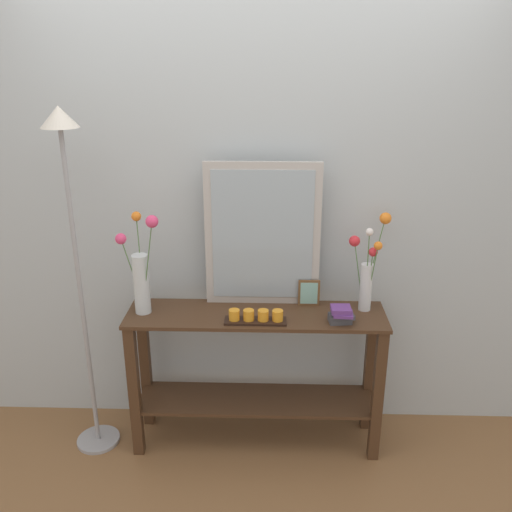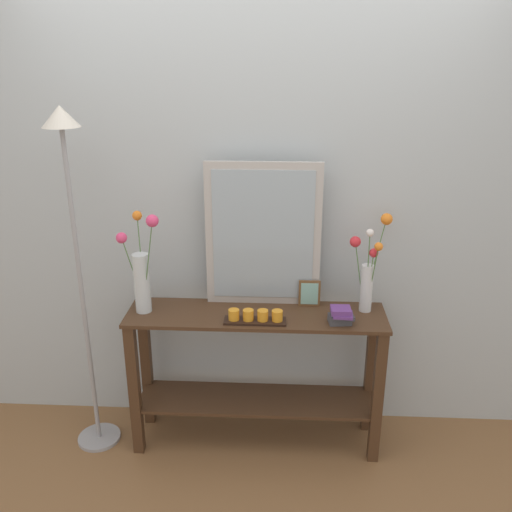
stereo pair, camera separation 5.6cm
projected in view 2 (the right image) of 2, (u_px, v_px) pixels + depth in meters
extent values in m
cube|color=brown|center=(256.00, 440.00, 3.18)|extent=(7.00, 6.00, 0.02)
cube|color=#B2BCC1|center=(259.00, 200.00, 2.98)|extent=(6.40, 0.08, 2.70)
cube|color=#472D1C|center=(256.00, 315.00, 2.90)|extent=(1.37, 0.34, 0.02)
cube|color=#472D1C|center=(256.00, 400.00, 3.09)|extent=(1.31, 0.30, 0.02)
cube|color=#472D1C|center=(135.00, 391.00, 2.95)|extent=(0.06, 0.06, 0.79)
cube|color=#472D1C|center=(377.00, 398.00, 2.88)|extent=(0.06, 0.06, 0.79)
cube|color=#472D1C|center=(147.00, 364.00, 3.20)|extent=(0.06, 0.06, 0.79)
cube|color=#472D1C|center=(370.00, 371.00, 3.14)|extent=(0.06, 0.06, 0.79)
cube|color=#B7B2AD|center=(263.00, 235.00, 2.89)|extent=(0.61, 0.03, 0.78)
cube|color=#9EADB7|center=(263.00, 236.00, 2.88)|extent=(0.53, 0.00, 0.70)
cylinder|color=silver|center=(142.00, 283.00, 2.87)|extent=(0.08, 0.08, 0.32)
cylinder|color=#4C753D|center=(148.00, 266.00, 2.80)|extent=(0.09, 0.04, 0.50)
sphere|color=#EA4275|center=(152.00, 221.00, 2.70)|extent=(0.06, 0.06, 0.06)
cylinder|color=#4C753D|center=(141.00, 262.00, 2.86)|extent=(0.03, 0.06, 0.49)
sphere|color=orange|center=(137.00, 216.00, 2.80)|extent=(0.05, 0.05, 0.05)
cylinder|color=#4C753D|center=(134.00, 273.00, 2.84)|extent=(0.09, 0.04, 0.40)
sphere|color=#EA4275|center=(121.00, 238.00, 2.76)|extent=(0.06, 0.06, 0.06)
cylinder|color=silver|center=(366.00, 288.00, 2.89)|extent=(0.07, 0.07, 0.26)
cylinder|color=#4C753D|center=(374.00, 263.00, 2.89)|extent=(0.11, 0.08, 0.47)
sphere|color=orange|center=(387.00, 219.00, 2.84)|extent=(0.06, 0.06, 0.06)
cylinder|color=#4C753D|center=(359.00, 275.00, 2.90)|extent=(0.06, 0.07, 0.35)
sphere|color=red|center=(355.00, 242.00, 2.87)|extent=(0.06, 0.06, 0.06)
cylinder|color=#4C753D|center=(368.00, 271.00, 2.83)|extent=(0.02, 0.03, 0.43)
sphere|color=silver|center=(370.00, 233.00, 2.75)|extent=(0.04, 0.04, 0.04)
cylinder|color=#4C753D|center=(372.00, 278.00, 2.84)|extent=(0.03, 0.07, 0.36)
sphere|color=orange|center=(379.00, 247.00, 2.74)|extent=(0.04, 0.04, 0.04)
cylinder|color=#4C753D|center=(370.00, 281.00, 2.86)|extent=(0.02, 0.02, 0.32)
sphere|color=red|center=(374.00, 253.00, 2.80)|extent=(0.05, 0.05, 0.05)
cube|color=black|center=(256.00, 321.00, 2.81)|extent=(0.32, 0.09, 0.01)
cylinder|color=orange|center=(234.00, 315.00, 2.80)|extent=(0.06, 0.06, 0.05)
cylinder|color=orange|center=(248.00, 315.00, 2.80)|extent=(0.06, 0.06, 0.05)
cylinder|color=orange|center=(263.00, 315.00, 2.79)|extent=(0.06, 0.06, 0.05)
cylinder|color=orange|center=(277.00, 316.00, 2.79)|extent=(0.06, 0.06, 0.05)
cube|color=brown|center=(309.00, 293.00, 2.96)|extent=(0.12, 0.01, 0.15)
cube|color=#88BEB1|center=(309.00, 294.00, 2.96)|extent=(0.09, 0.00, 0.12)
cube|color=#424247|center=(340.00, 321.00, 2.79)|extent=(0.12, 0.09, 0.03)
cube|color=#424247|center=(341.00, 317.00, 2.78)|extent=(0.13, 0.08, 0.02)
cube|color=#663884|center=(343.00, 315.00, 2.76)|extent=(0.10, 0.09, 0.01)
cube|color=#663884|center=(341.00, 310.00, 2.76)|extent=(0.10, 0.09, 0.03)
cylinder|color=#9E9EA3|center=(99.00, 437.00, 3.17)|extent=(0.24, 0.24, 0.02)
cylinder|color=#9E9EA3|center=(82.00, 298.00, 2.86)|extent=(0.02, 0.02, 1.75)
cone|color=beige|center=(60.00, 116.00, 2.54)|extent=(0.18, 0.18, 0.10)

